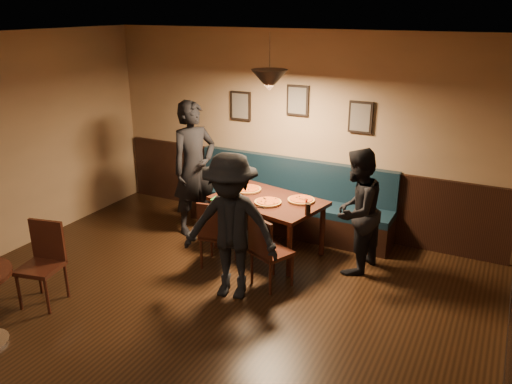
% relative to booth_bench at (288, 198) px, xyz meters
% --- Properties ---
extents(floor, '(7.00, 7.00, 0.00)m').
position_rel_booth_bench_xyz_m(floor, '(0.00, -3.20, -0.50)').
color(floor, black).
rests_on(floor, ground).
extents(ceiling, '(7.00, 7.00, 0.00)m').
position_rel_booth_bench_xyz_m(ceiling, '(0.00, -3.20, 2.30)').
color(ceiling, silver).
rests_on(ceiling, ground).
extents(wall_back, '(6.00, 0.00, 6.00)m').
position_rel_booth_bench_xyz_m(wall_back, '(0.00, 0.30, 0.90)').
color(wall_back, '#8C704F').
rests_on(wall_back, ground).
extents(wainscot, '(5.88, 0.06, 1.00)m').
position_rel_booth_bench_xyz_m(wainscot, '(0.00, 0.27, 0.00)').
color(wainscot, black).
rests_on(wainscot, ground).
extents(booth_bench, '(3.00, 0.60, 1.00)m').
position_rel_booth_bench_xyz_m(booth_bench, '(0.00, 0.00, 0.00)').
color(booth_bench, '#0F232D').
rests_on(booth_bench, ground).
extents(picture_left, '(0.32, 0.04, 0.42)m').
position_rel_booth_bench_xyz_m(picture_left, '(-0.90, 0.27, 1.20)').
color(picture_left, black).
rests_on(picture_left, wall_back).
extents(picture_center, '(0.32, 0.04, 0.42)m').
position_rel_booth_bench_xyz_m(picture_center, '(0.00, 0.27, 1.35)').
color(picture_center, black).
rests_on(picture_center, wall_back).
extents(picture_right, '(0.32, 0.04, 0.42)m').
position_rel_booth_bench_xyz_m(picture_right, '(0.90, 0.27, 1.20)').
color(picture_right, black).
rests_on(picture_right, wall_back).
extents(pendant_lamp, '(0.44, 0.44, 0.25)m').
position_rel_booth_bench_xyz_m(pendant_lamp, '(0.05, -0.74, 1.75)').
color(pendant_lamp, black).
rests_on(pendant_lamp, ceiling).
extents(dining_table, '(1.53, 1.16, 0.74)m').
position_rel_booth_bench_xyz_m(dining_table, '(0.05, -0.74, -0.13)').
color(dining_table, black).
rests_on(dining_table, floor).
extents(chair_near_left, '(0.45, 0.45, 0.88)m').
position_rel_booth_bench_xyz_m(chair_near_left, '(-0.34, -1.36, -0.06)').
color(chair_near_left, black).
rests_on(chair_near_left, floor).
extents(chair_near_right, '(0.52, 0.52, 0.88)m').
position_rel_booth_bench_xyz_m(chair_near_right, '(0.47, -1.51, -0.06)').
color(chair_near_right, '#321B0E').
rests_on(chair_near_right, floor).
extents(diner_left, '(0.69, 0.82, 1.90)m').
position_rel_booth_bench_xyz_m(diner_left, '(-1.16, -0.62, 0.45)').
color(diner_left, black).
rests_on(diner_left, floor).
extents(diner_right, '(0.72, 0.85, 1.55)m').
position_rel_booth_bench_xyz_m(diner_right, '(1.20, -0.72, 0.27)').
color(diner_right, black).
rests_on(diner_right, floor).
extents(diner_front, '(1.16, 0.80, 1.66)m').
position_rel_booth_bench_xyz_m(diner_front, '(0.15, -1.91, 0.33)').
color(diner_front, black).
rests_on(diner_front, floor).
extents(pizza_a, '(0.43, 0.43, 0.04)m').
position_rel_booth_bench_xyz_m(pizza_a, '(-0.34, -0.57, 0.26)').
color(pizza_a, '#CF6827').
rests_on(pizza_a, dining_table).
extents(pizza_b, '(0.38, 0.38, 0.04)m').
position_rel_booth_bench_xyz_m(pizza_b, '(0.11, -0.88, 0.26)').
color(pizza_b, orange).
rests_on(pizza_b, dining_table).
extents(pizza_c, '(0.41, 0.41, 0.04)m').
position_rel_booth_bench_xyz_m(pizza_c, '(0.45, -0.62, 0.26)').
color(pizza_c, orange).
rests_on(pizza_c, dining_table).
extents(soda_glass, '(0.07, 0.07, 0.14)m').
position_rel_booth_bench_xyz_m(soda_glass, '(0.69, -1.00, 0.31)').
color(soda_glass, black).
rests_on(soda_glass, dining_table).
extents(tabasco_bottle, '(0.03, 0.03, 0.11)m').
position_rel_booth_bench_xyz_m(tabasco_bottle, '(0.58, -0.77, 0.29)').
color(tabasco_bottle, '#870A04').
rests_on(tabasco_bottle, dining_table).
extents(napkin_a, '(0.17, 0.17, 0.01)m').
position_rel_booth_bench_xyz_m(napkin_a, '(-0.55, -0.52, 0.24)').
color(napkin_a, '#1F772A').
rests_on(napkin_a, dining_table).
extents(napkin_b, '(0.17, 0.17, 0.01)m').
position_rel_booth_bench_xyz_m(napkin_b, '(-0.53, -1.03, 0.24)').
color(napkin_b, '#1B6629').
rests_on(napkin_b, dining_table).
extents(cutlery_set, '(0.19, 0.03, 0.00)m').
position_rel_booth_bench_xyz_m(cutlery_set, '(-0.01, -1.07, 0.24)').
color(cutlery_set, '#BCBCC1').
rests_on(cutlery_set, dining_table).
extents(cafe_chair_far, '(0.48, 0.48, 0.91)m').
position_rel_booth_bench_xyz_m(cafe_chair_far, '(-1.58, -3.01, -0.04)').
color(cafe_chair_far, black).
rests_on(cafe_chair_far, floor).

